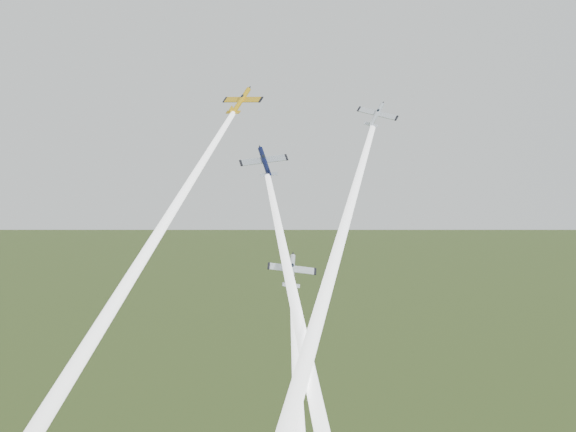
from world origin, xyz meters
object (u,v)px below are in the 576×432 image
object	(u,v)px
plane_navy	(265,162)
plane_yellow	(241,101)
plane_silver_right	(376,115)
plane_silver_low	(292,271)

from	to	relation	value
plane_navy	plane_yellow	bearing A→B (deg)	97.93
plane_yellow	plane_navy	xyz separation A→B (m)	(6.47, -10.73, -10.95)
plane_yellow	plane_silver_right	xyz separation A→B (m)	(24.68, -3.51, -2.89)
plane_yellow	plane_silver_low	xyz separation A→B (m)	(11.67, -14.50, -28.64)
plane_silver_right	plane_silver_low	size ratio (longest dim) A/B	0.90
plane_yellow	plane_silver_right	size ratio (longest dim) A/B	1.17
plane_yellow	plane_navy	world-z (taller)	plane_yellow
plane_yellow	plane_silver_right	distance (m)	25.10
plane_silver_right	plane_yellow	bearing A→B (deg)	-175.01
plane_silver_low	plane_yellow	bearing A→B (deg)	117.00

